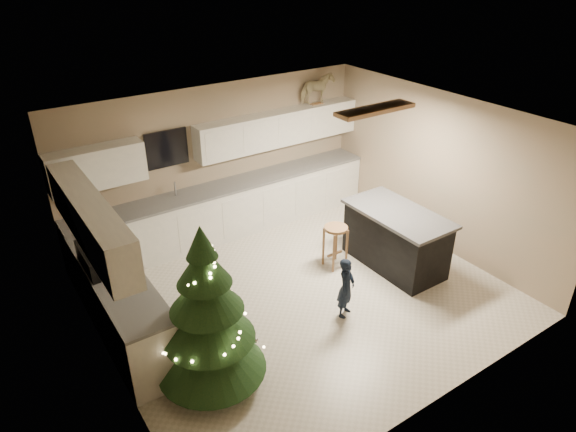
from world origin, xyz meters
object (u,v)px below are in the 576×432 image
object	(u,v)px
island	(396,238)
christmas_tree	(208,323)
bar_stool	(336,237)
toddler	(346,288)
rocking_horse	(317,89)

from	to	relation	value
island	christmas_tree	xyz separation A→B (m)	(-3.54, -0.61, 0.38)
bar_stool	island	bearing A→B (deg)	-32.02
bar_stool	toddler	size ratio (longest dim) A/B	0.79
rocking_horse	christmas_tree	bearing A→B (deg)	128.76
island	rocking_horse	size ratio (longest dim) A/B	2.74
island	toddler	size ratio (longest dim) A/B	1.90
christmas_tree	bar_stool	bearing A→B (deg)	22.23
island	christmas_tree	world-z (taller)	christmas_tree
toddler	rocking_horse	distance (m)	3.96
toddler	rocking_horse	bearing A→B (deg)	31.05
bar_stool	rocking_horse	xyz separation A→B (m)	(1.09, 2.01, 1.75)
christmas_tree	toddler	xyz separation A→B (m)	(2.08, 0.07, -0.42)
island	rocking_horse	world-z (taller)	rocking_horse
christmas_tree	rocking_horse	world-z (taller)	rocking_horse
island	rocking_horse	bearing A→B (deg)	83.56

